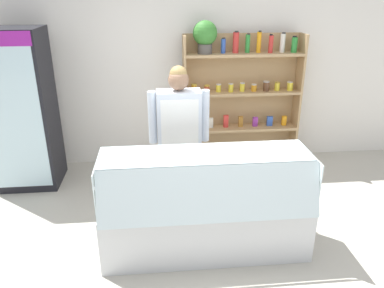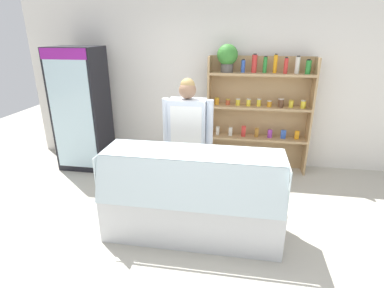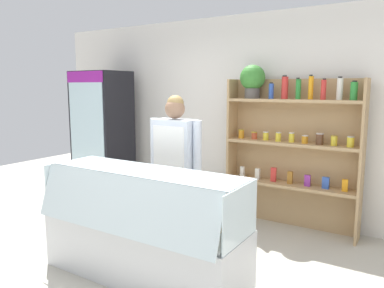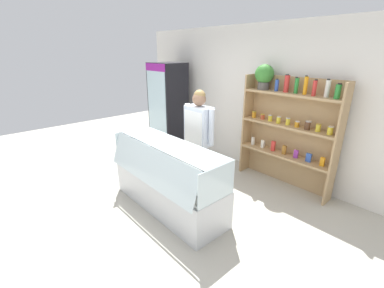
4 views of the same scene
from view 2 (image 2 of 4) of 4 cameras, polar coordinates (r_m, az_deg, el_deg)
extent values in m
plane|color=#B7B2A3|center=(3.59, 1.88, -17.12)|extent=(12.00, 12.00, 0.00)
cube|color=white|center=(5.14, 5.46, 11.07)|extent=(6.80, 0.10, 2.70)
cube|color=black|center=(5.29, -20.21, 6.21)|extent=(0.77, 0.63, 1.98)
cube|color=silver|center=(5.02, -21.95, 5.25)|extent=(0.69, 0.01, 1.78)
cube|color=#8C1E8C|center=(4.88, -23.43, 15.48)|extent=(0.73, 0.01, 0.16)
cylinder|color=orange|center=(5.40, -22.89, -1.35)|extent=(0.06, 0.06, 0.15)
cylinder|color=red|center=(5.31, -21.42, -1.38)|extent=(0.06, 0.06, 0.17)
cylinder|color=silver|center=(5.23, -19.90, -1.40)|extent=(0.07, 0.07, 0.19)
cylinder|color=silver|center=(5.16, -18.30, -1.69)|extent=(0.07, 0.07, 0.16)
cylinder|color=purple|center=(5.22, -23.43, 3.99)|extent=(0.07, 0.07, 0.15)
cylinder|color=purple|center=(5.11, -21.39, 4.01)|extent=(0.07, 0.07, 0.16)
cylinder|color=silver|center=(5.00, -19.26, 3.98)|extent=(0.05, 0.05, 0.17)
cylinder|color=silver|center=(5.11, -24.32, 9.96)|extent=(0.06, 0.06, 0.20)
cylinder|color=silver|center=(4.99, -22.23, 10.14)|extent=(0.06, 0.06, 0.22)
cylinder|color=#9E6623|center=(4.88, -20.02, 10.13)|extent=(0.06, 0.06, 0.20)
cube|color=tan|center=(5.06, 12.37, 5.60)|extent=(1.62, 0.02, 1.85)
cube|color=tan|center=(4.95, 3.16, 5.70)|extent=(0.03, 0.28, 1.85)
cube|color=tan|center=(5.04, 21.52, 4.54)|extent=(0.03, 0.28, 1.85)
cube|color=tan|center=(5.04, 12.11, 1.13)|extent=(1.56, 0.28, 0.04)
cube|color=tan|center=(4.89, 12.57, 6.84)|extent=(1.56, 0.28, 0.04)
cube|color=tan|center=(4.80, 13.05, 12.84)|extent=(1.56, 0.28, 0.04)
cylinder|color=#4C4742|center=(4.79, 6.67, 14.18)|extent=(0.19, 0.19, 0.13)
sphere|color=#357A2D|center=(4.77, 6.77, 16.53)|extent=(0.32, 0.32, 0.32)
cylinder|color=#3356B2|center=(4.79, 9.71, 14.38)|extent=(0.06, 0.06, 0.18)
cylinder|color=black|center=(4.77, 9.78, 15.56)|extent=(0.04, 0.04, 0.02)
cylinder|color=red|center=(4.80, 11.79, 14.74)|extent=(0.08, 0.08, 0.26)
cylinder|color=black|center=(4.77, 11.92, 16.39)|extent=(0.05, 0.05, 0.02)
cylinder|color=#2D8C38|center=(4.82, 13.74, 14.43)|extent=(0.06, 0.06, 0.23)
cylinder|color=black|center=(4.78, 13.89, 15.89)|extent=(0.04, 0.04, 0.02)
cylinder|color=orange|center=(4.82, 15.58, 14.47)|extent=(0.06, 0.06, 0.27)
cylinder|color=black|center=(4.79, 15.77, 16.12)|extent=(0.04, 0.04, 0.02)
cylinder|color=red|center=(4.80, 17.45, 14.00)|extent=(0.06, 0.06, 0.22)
cylinder|color=black|center=(4.81, 17.58, 15.43)|extent=(0.04, 0.04, 0.02)
cylinder|color=silver|center=(4.86, 19.43, 13.96)|extent=(0.07, 0.07, 0.24)
cylinder|color=black|center=(4.83, 19.65, 15.45)|extent=(0.04, 0.04, 0.02)
cylinder|color=#2D8C38|center=(4.86, 21.28, 13.47)|extent=(0.08, 0.08, 0.20)
cylinder|color=black|center=(4.86, 21.41, 14.73)|extent=(0.05, 0.05, 0.02)
cylinder|color=orange|center=(4.89, 4.75, 8.10)|extent=(0.07, 0.07, 0.10)
cylinder|color=gold|center=(4.87, 4.76, 8.74)|extent=(0.07, 0.07, 0.01)
cylinder|color=#BF4C2D|center=(4.89, 6.85, 7.91)|extent=(0.07, 0.07, 0.08)
cylinder|color=gold|center=(4.87, 6.87, 8.43)|extent=(0.07, 0.07, 0.01)
cylinder|color=yellow|center=(4.87, 8.72, 7.86)|extent=(0.07, 0.07, 0.10)
cylinder|color=silver|center=(4.86, 8.76, 8.47)|extent=(0.07, 0.07, 0.01)
cylinder|color=yellow|center=(4.85, 10.72, 7.70)|extent=(0.07, 0.07, 0.10)
cylinder|color=silver|center=(4.86, 10.76, 8.40)|extent=(0.07, 0.07, 0.01)
cylinder|color=yellow|center=(4.88, 12.61, 7.66)|extent=(0.07, 0.07, 0.11)
cylinder|color=silver|center=(4.86, 12.67, 8.34)|extent=(0.07, 0.07, 0.01)
cylinder|color=orange|center=(4.88, 14.52, 7.38)|extent=(0.07, 0.07, 0.08)
cylinder|color=silver|center=(4.88, 14.56, 7.95)|extent=(0.07, 0.07, 0.01)
cylinder|color=brown|center=(4.89, 16.55, 7.41)|extent=(0.09, 0.09, 0.12)
cylinder|color=silver|center=(4.89, 16.61, 8.21)|extent=(0.09, 0.09, 0.01)
cylinder|color=yellow|center=(4.93, 18.34, 7.22)|extent=(0.07, 0.07, 0.10)
cylinder|color=gold|center=(4.92, 18.42, 7.87)|extent=(0.07, 0.07, 0.01)
cylinder|color=yellow|center=(4.94, 20.43, 7.03)|extent=(0.08, 0.08, 0.11)
cylinder|color=silver|center=(4.95, 20.48, 7.75)|extent=(0.08, 0.08, 0.01)
cube|color=silver|center=(5.01, 4.93, 2.53)|extent=(0.06, 0.04, 0.15)
cube|color=silver|center=(5.00, 7.35, 2.38)|extent=(0.06, 0.04, 0.14)
cube|color=red|center=(5.00, 9.78, 2.43)|extent=(0.07, 0.05, 0.18)
cube|color=#9E6623|center=(5.01, 12.19, 2.15)|extent=(0.06, 0.04, 0.15)
cube|color=purple|center=(5.03, 14.59, 1.91)|extent=(0.07, 0.05, 0.14)
cube|color=#3356B2|center=(5.05, 16.98, 1.78)|extent=(0.08, 0.04, 0.14)
cube|color=orange|center=(5.09, 19.34, 1.62)|extent=(0.07, 0.05, 0.14)
cube|color=silver|center=(3.48, 0.04, -12.96)|extent=(1.95, 0.65, 0.55)
cube|color=white|center=(3.32, 0.04, -8.72)|extent=(1.89, 0.59, 0.03)
cube|color=silver|center=(2.96, -0.93, -8.12)|extent=(1.91, 0.16, 0.47)
cube|color=silver|center=(3.18, 0.19, -1.52)|extent=(1.91, 0.49, 0.01)
cube|color=silver|center=(3.50, -15.80, -4.19)|extent=(0.01, 0.61, 0.45)
cube|color=silver|center=(3.23, 17.32, -6.55)|extent=(0.01, 0.61, 0.45)
cube|color=tan|center=(3.56, -12.04, -6.41)|extent=(0.17, 0.14, 0.05)
cube|color=white|center=(3.40, -13.21, -7.82)|extent=(0.05, 0.03, 0.02)
cube|color=tan|center=(3.46, -7.30, -6.82)|extent=(0.17, 0.11, 0.05)
cube|color=white|center=(3.30, -8.25, -8.37)|extent=(0.05, 0.03, 0.02)
cube|color=beige|center=(3.40, -2.30, -7.33)|extent=(0.16, 0.14, 0.04)
cube|color=white|center=(3.23, -3.01, -8.88)|extent=(0.05, 0.03, 0.02)
cube|color=tan|center=(3.35, 2.86, -7.67)|extent=(0.16, 0.12, 0.05)
cube|color=white|center=(3.18, 2.44, -9.33)|extent=(0.05, 0.03, 0.02)
cube|color=tan|center=(3.34, 8.13, -7.98)|extent=(0.16, 0.11, 0.06)
cube|color=white|center=(3.17, 8.01, -9.70)|extent=(0.05, 0.03, 0.02)
cube|color=tan|center=(3.35, 13.40, -8.26)|extent=(0.16, 0.12, 0.06)
cube|color=white|center=(3.18, 13.59, -9.98)|extent=(0.05, 0.03, 0.02)
cylinder|color=#A35B4C|center=(3.41, -13.66, -7.01)|extent=(0.16, 0.16, 0.13)
cylinder|color=tan|center=(3.33, -10.14, -7.40)|extent=(0.21, 0.15, 0.13)
cylinder|color=tan|center=(3.27, -6.46, -7.86)|extent=(0.17, 0.14, 0.12)
cylinder|color=white|center=(3.17, 8.65, -8.25)|extent=(0.07, 0.07, 0.19)
cylinder|color=white|center=(3.16, 10.49, -8.08)|extent=(0.07, 0.07, 0.23)
cylinder|color=#2D2D38|center=(4.15, -2.19, -5.32)|extent=(0.13, 0.13, 0.77)
cylinder|color=#2D2D38|center=(4.11, 0.65, -5.53)|extent=(0.13, 0.13, 0.77)
cube|color=silver|center=(3.87, -0.83, 3.94)|extent=(0.47, 0.24, 0.63)
cube|color=white|center=(3.87, -1.13, -1.41)|extent=(0.39, 0.01, 1.19)
cylinder|color=silver|center=(3.92, -4.94, 4.57)|extent=(0.09, 0.09, 0.57)
cylinder|color=silver|center=(3.82, 3.39, 4.19)|extent=(0.09, 0.09, 0.57)
sphere|color=#8C664C|center=(3.77, -0.86, 10.23)|extent=(0.22, 0.22, 0.22)
sphere|color=#997A47|center=(3.77, -0.84, 11.07)|extent=(0.18, 0.18, 0.18)
camera|label=1|loc=(0.94, -95.72, 10.01)|focal=35.00mm
camera|label=3|loc=(1.73, 82.77, -13.54)|focal=35.00mm
camera|label=4|loc=(2.44, 78.98, 4.84)|focal=24.00mm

